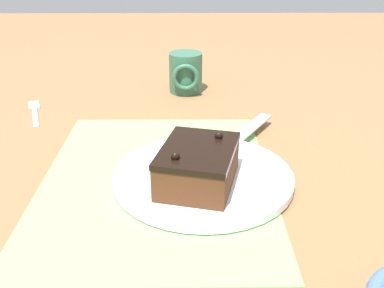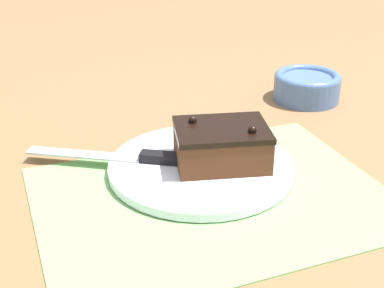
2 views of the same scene
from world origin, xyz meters
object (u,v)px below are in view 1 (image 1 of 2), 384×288
at_px(chocolate_cake, 198,165).
at_px(dessert_fork, 35,111).
at_px(coffee_mug, 186,73).
at_px(serving_knife, 226,146).
at_px(cake_plate, 203,177).

height_order(chocolate_cake, dessert_fork, chocolate_cake).
bearing_deg(coffee_mug, dessert_fork, -68.19).
xyz_separation_m(chocolate_cake, serving_knife, (-0.11, 0.05, -0.02)).
bearing_deg(cake_plate, chocolate_cake, -17.14).
bearing_deg(coffee_mug, serving_knife, 11.40).
height_order(coffee_mug, dessert_fork, coffee_mug).
height_order(cake_plate, coffee_mug, coffee_mug).
bearing_deg(serving_knife, dessert_fork, -177.85).
xyz_separation_m(cake_plate, chocolate_cake, (0.03, -0.01, 0.03)).
relative_size(chocolate_cake, coffee_mug, 1.66).
distance_m(cake_plate, dessert_fork, 0.45).
relative_size(chocolate_cake, serving_knife, 0.66).
relative_size(cake_plate, serving_knife, 1.16).
relative_size(chocolate_cake, dessert_fork, 1.02).
relative_size(cake_plate, dessert_fork, 1.80).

